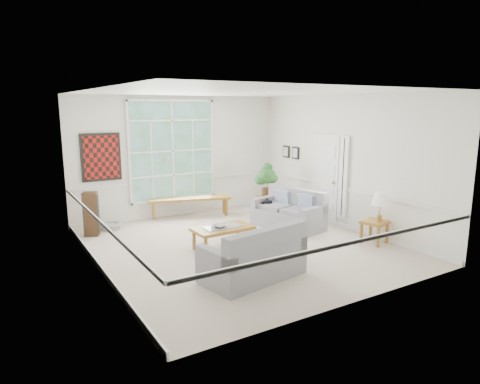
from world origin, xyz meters
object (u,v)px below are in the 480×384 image
at_px(coffee_table, 223,238).
at_px(side_table, 374,232).
at_px(end_table, 267,206).
at_px(loveseat_right, 288,209).
at_px(loveseat_front, 253,251).

bearing_deg(coffee_table, side_table, -26.29).
bearing_deg(end_table, coffee_table, -143.06).
xyz_separation_m(loveseat_right, side_table, (0.80, -1.82, -0.20)).
bearing_deg(loveseat_front, side_table, -5.44).
bearing_deg(side_table, loveseat_front, -175.68).
xyz_separation_m(coffee_table, end_table, (2.21, 1.66, 0.03)).
distance_m(loveseat_front, side_table, 3.10).
height_order(loveseat_right, end_table, loveseat_right).
relative_size(loveseat_front, side_table, 3.53).
xyz_separation_m(loveseat_right, loveseat_front, (-2.28, -2.05, 0.01)).
distance_m(loveseat_right, end_table, 1.18).
relative_size(loveseat_front, coffee_table, 1.43).
bearing_deg(side_table, coffee_table, 155.00).
xyz_separation_m(loveseat_front, end_table, (2.50, 3.20, -0.20)).
bearing_deg(end_table, side_table, -78.89).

